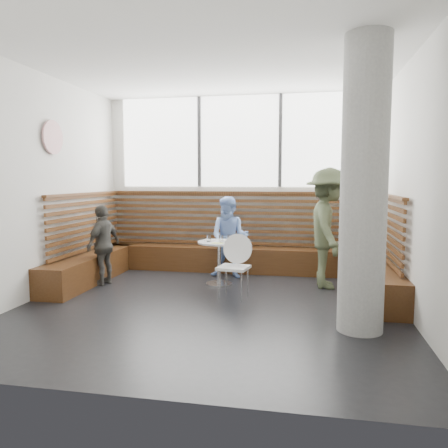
% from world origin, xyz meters
% --- Properties ---
extents(room, '(5.00, 5.00, 3.20)m').
position_xyz_m(room, '(0.00, 0.00, 1.60)').
color(room, silver).
rests_on(room, ground).
extents(booth, '(5.00, 2.50, 1.44)m').
position_xyz_m(booth, '(0.00, 1.77, 0.41)').
color(booth, '#3E230F').
rests_on(booth, ground).
extents(concrete_column, '(0.50, 0.50, 3.20)m').
position_xyz_m(concrete_column, '(1.85, -0.60, 1.60)').
color(concrete_column, gray).
rests_on(concrete_column, ground).
extents(wall_art, '(0.03, 0.50, 0.50)m').
position_xyz_m(wall_art, '(-2.46, 0.40, 2.30)').
color(wall_art, white).
rests_on(wall_art, room).
extents(cafe_table, '(0.68, 0.68, 0.70)m').
position_xyz_m(cafe_table, '(-0.12, 1.20, 0.50)').
color(cafe_table, silver).
rests_on(cafe_table, ground).
extents(cafe_chair, '(0.43, 0.42, 0.90)m').
position_xyz_m(cafe_chair, '(0.25, 0.51, 0.53)').
color(cafe_chair, white).
rests_on(cafe_chair, ground).
extents(adult_man, '(0.78, 1.25, 1.86)m').
position_xyz_m(adult_man, '(1.58, 1.37, 0.93)').
color(adult_man, '#495337').
rests_on(adult_man, ground).
extents(child_back, '(0.72, 0.58, 1.39)m').
position_xyz_m(child_back, '(-0.04, 1.73, 0.70)').
color(child_back, '#87A9EA').
rests_on(child_back, ground).
extents(child_left, '(0.45, 0.80, 1.28)m').
position_xyz_m(child_left, '(-1.94, 0.88, 0.64)').
color(child_left, '#4C4A45').
rests_on(child_left, ground).
extents(plate_near, '(0.19, 0.19, 0.01)m').
position_xyz_m(plate_near, '(-0.29, 1.29, 0.70)').
color(plate_near, white).
rests_on(plate_near, cafe_table).
extents(plate_far, '(0.21, 0.21, 0.01)m').
position_xyz_m(plate_far, '(-0.05, 1.34, 0.70)').
color(plate_far, white).
rests_on(plate_far, cafe_table).
extents(glass_left, '(0.07, 0.07, 0.11)m').
position_xyz_m(glass_left, '(-0.28, 1.15, 0.75)').
color(glass_left, white).
rests_on(glass_left, cafe_table).
extents(glass_mid, '(0.07, 0.07, 0.11)m').
position_xyz_m(glass_mid, '(-0.07, 1.12, 0.75)').
color(glass_mid, white).
rests_on(glass_mid, cafe_table).
extents(glass_right, '(0.07, 0.07, 0.11)m').
position_xyz_m(glass_right, '(0.05, 1.22, 0.75)').
color(glass_right, white).
rests_on(glass_right, cafe_table).
extents(menu_card, '(0.21, 0.17, 0.00)m').
position_xyz_m(menu_card, '(-0.11, 1.01, 0.70)').
color(menu_card, '#A5C64C').
rests_on(menu_card, cafe_table).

